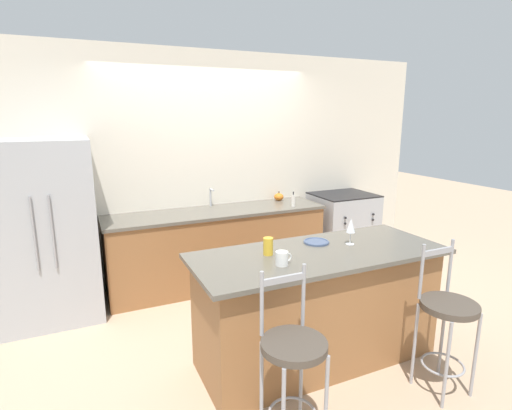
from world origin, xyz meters
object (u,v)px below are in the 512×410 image
(oven_range, at_px, (342,228))
(dinner_plate, at_px, (316,242))
(pumpkin_decoration, at_px, (279,197))
(bar_stool_far, at_px, (447,318))
(wine_glass, at_px, (351,226))
(tumbler_cup, at_px, (268,246))
(refrigerator, at_px, (47,231))
(bar_stool_near, at_px, (293,360))
(coffee_mug, at_px, (282,258))
(soap_bottle, at_px, (293,200))

(oven_range, height_order, dinner_plate, dinner_plate)
(dinner_plate, relative_size, pumpkin_decoration, 1.76)
(oven_range, bearing_deg, bar_stool_far, -110.38)
(wine_glass, height_order, tumbler_cup, wine_glass)
(refrigerator, distance_m, bar_stool_near, 2.76)
(refrigerator, relative_size, bar_stool_far, 1.60)
(refrigerator, xyz_separation_m, pumpkin_decoration, (2.65, 0.25, 0.07))
(coffee_mug, xyz_separation_m, tumbler_cup, (0.00, 0.23, 0.02))
(bar_stool_near, bearing_deg, pumpkin_decoration, 64.04)
(wine_glass, bearing_deg, coffee_mug, -166.05)
(refrigerator, height_order, pumpkin_decoration, refrigerator)
(oven_range, bearing_deg, soap_bottle, -168.54)
(oven_range, xyz_separation_m, soap_bottle, (-0.87, -0.18, 0.50))
(dinner_plate, xyz_separation_m, coffee_mug, (-0.50, -0.33, 0.04))
(bar_stool_far, relative_size, tumbler_cup, 8.17)
(pumpkin_decoration, bearing_deg, refrigerator, -174.59)
(oven_range, xyz_separation_m, dinner_plate, (-1.44, -1.57, 0.47))
(pumpkin_decoration, height_order, soap_bottle, soap_bottle)
(pumpkin_decoration, bearing_deg, bar_stool_far, -91.08)
(refrigerator, bearing_deg, coffee_mug, -49.40)
(dinner_plate, relative_size, coffee_mug, 1.72)
(refrigerator, xyz_separation_m, wine_glass, (2.31, -1.66, 0.21))
(dinner_plate, height_order, soap_bottle, soap_bottle)
(bar_stool_far, bearing_deg, soap_bottle, 88.79)
(refrigerator, bearing_deg, dinner_plate, -36.15)
(bar_stool_near, height_order, bar_stool_far, same)
(refrigerator, distance_m, wine_glass, 2.85)
(bar_stool_near, bearing_deg, oven_range, 48.62)
(dinner_plate, bearing_deg, coffee_mug, -146.73)
(bar_stool_near, height_order, wine_glass, wine_glass)
(tumbler_cup, relative_size, soap_bottle, 0.75)
(dinner_plate, bearing_deg, soap_bottle, 67.65)
(pumpkin_decoration, bearing_deg, soap_bottle, -90.30)
(coffee_mug, bearing_deg, wine_glass, 13.95)
(bar_stool_near, xyz_separation_m, wine_glass, (0.94, 0.73, 0.52))
(wine_glass, xyz_separation_m, coffee_mug, (-0.73, -0.18, -0.10))
(dinner_plate, bearing_deg, refrigerator, 143.85)
(refrigerator, bearing_deg, bar_stool_far, -42.85)
(coffee_mug, bearing_deg, bar_stool_far, -29.15)
(coffee_mug, height_order, tumbler_cup, tumbler_cup)
(soap_bottle, bearing_deg, refrigerator, 177.32)
(bar_stool_near, xyz_separation_m, bar_stool_far, (1.23, -0.02, 0.00))
(bar_stool_far, height_order, wine_glass, wine_glass)
(refrigerator, height_order, coffee_mug, refrigerator)
(bar_stool_near, bearing_deg, coffee_mug, 68.61)
(refrigerator, distance_m, tumbler_cup, 2.26)
(wine_glass, bearing_deg, dinner_plate, 148.22)
(soap_bottle, bearing_deg, wine_glass, -102.45)
(oven_range, distance_m, wine_glass, 2.18)
(dinner_plate, relative_size, tumbler_cup, 1.59)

